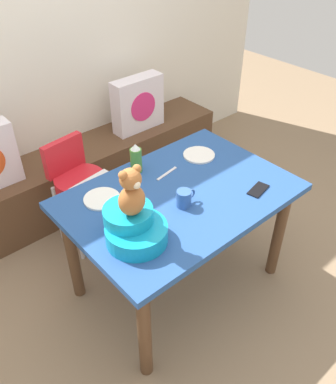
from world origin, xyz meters
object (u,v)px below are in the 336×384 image
object	(u,v)px
dinner_plate_far	(102,199)
cell_phone	(258,190)
coffee_mug	(184,198)
pillow_floral_right	(138,104)
infant_seat_teal	(134,227)
highchair	(79,181)
dinner_plate_near	(199,155)
ketchup_bottle	(136,159)
dining_table	(179,208)
teddy_bear	(131,193)

from	to	relation	value
dinner_plate_far	cell_phone	size ratio (longest dim) A/B	1.39
coffee_mug	pillow_floral_right	bearing A→B (deg)	62.56
cell_phone	coffee_mug	bearing A→B (deg)	54.68
infant_seat_teal	highchair	bearing A→B (deg)	78.41
dinner_plate_near	dinner_plate_far	world-z (taller)	same
coffee_mug	ketchup_bottle	bearing A→B (deg)	89.08
dining_table	dinner_plate_near	xyz separation A→B (m)	(0.35, 0.21, 0.11)
highchair	infant_seat_teal	world-z (taller)	infant_seat_teal
teddy_bear	pillow_floral_right	bearing A→B (deg)	51.98
highchair	ketchup_bottle	bearing A→B (deg)	-66.60
teddy_bear	dining_table	bearing A→B (deg)	16.61
coffee_mug	cell_phone	bearing A→B (deg)	-23.51
teddy_bear	ketchup_bottle	bearing A→B (deg)	51.59
dining_table	infant_seat_teal	size ratio (longest dim) A/B	3.83
teddy_bear	cell_phone	world-z (taller)	teddy_bear
infant_seat_teal	dinner_plate_near	distance (m)	0.83
teddy_bear	infant_seat_teal	bearing A→B (deg)	90.00
highchair	teddy_bear	bearing A→B (deg)	-101.59
highchair	dinner_plate_far	xyz separation A→B (m)	(-0.13, -0.52, 0.22)
dining_table	infant_seat_teal	xyz separation A→B (m)	(-0.41, -0.12, 0.18)
dinner_plate_near	infant_seat_teal	bearing A→B (deg)	-156.64
ketchup_bottle	coffee_mug	size ratio (longest dim) A/B	1.54
dining_table	highchair	size ratio (longest dim) A/B	1.60
highchair	ketchup_bottle	world-z (taller)	ketchup_bottle
ketchup_bottle	dinner_plate_near	bearing A→B (deg)	-17.31
dining_table	dinner_plate_near	distance (m)	0.42
infant_seat_teal	coffee_mug	world-z (taller)	infant_seat_teal
teddy_bear	ketchup_bottle	size ratio (longest dim) A/B	1.35
teddy_bear	coffee_mug	size ratio (longest dim) A/B	2.08
pillow_floral_right	dinner_plate_far	bearing A→B (deg)	-135.82
ketchup_bottle	coffee_mug	world-z (taller)	ketchup_bottle
teddy_bear	ketchup_bottle	world-z (taller)	teddy_bear
dining_table	cell_phone	world-z (taller)	cell_phone
coffee_mug	dinner_plate_near	size ratio (longest dim) A/B	0.60
dining_table	dinner_plate_near	bearing A→B (deg)	30.45
highchair	cell_phone	world-z (taller)	highchair
pillow_floral_right	dinner_plate_near	bearing A→B (deg)	-104.43
coffee_mug	cell_phone	size ratio (longest dim) A/B	0.83
dining_table	dinner_plate_near	size ratio (longest dim) A/B	6.32
pillow_floral_right	dinner_plate_far	world-z (taller)	pillow_floral_right
dining_table	highchair	xyz separation A→B (m)	(-0.23, 0.75, -0.11)
dining_table	dinner_plate_far	world-z (taller)	dinner_plate_far
pillow_floral_right	highchair	world-z (taller)	pillow_floral_right
dinner_plate_near	pillow_floral_right	bearing A→B (deg)	75.57
dining_table	pillow_floral_right	bearing A→B (deg)	62.80
teddy_bear	dinner_plate_near	bearing A→B (deg)	23.40
highchair	dinner_plate_near	xyz separation A→B (m)	(0.58, -0.54, 0.22)
dinner_plate_far	ketchup_bottle	bearing A→B (deg)	17.36
infant_seat_teal	teddy_bear	world-z (taller)	teddy_bear
dining_table	ketchup_bottle	world-z (taller)	ketchup_bottle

